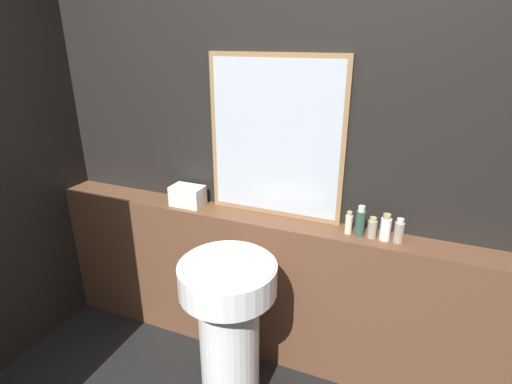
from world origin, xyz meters
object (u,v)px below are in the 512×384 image
mirror (275,139)px  shampoo_bottle (349,223)px  lotion_bottle (372,228)px  towel_stack (188,196)px  conditioner_bottle (360,222)px  body_wash_bottle (386,228)px  hand_soap_bottle (399,231)px  pedestal_sink (230,324)px

mirror → shampoo_bottle: mirror is taller
lotion_bottle → shampoo_bottle: bearing=180.0°
towel_stack → conditioner_bottle: bearing=0.0°
conditioner_bottle → body_wash_bottle: conditioner_bottle is taller
shampoo_bottle → lotion_bottle: size_ratio=1.10×
lotion_bottle → conditioner_bottle: bearing=180.0°
mirror → hand_soap_bottle: (0.68, -0.08, -0.38)m
towel_stack → lotion_bottle: 1.07m
hand_soap_bottle → body_wash_bottle: bearing=180.0°
pedestal_sink → mirror: mirror is taller
lotion_bottle → hand_soap_bottle: (0.13, -0.00, 0.01)m
pedestal_sink → hand_soap_bottle: hand_soap_bottle is taller
pedestal_sink → conditioner_bottle: size_ratio=5.43×
mirror → towel_stack: (-0.52, -0.08, -0.38)m
body_wash_bottle → shampoo_bottle: bearing=-180.0°
conditioner_bottle → lotion_bottle: (0.06, -0.00, -0.02)m
pedestal_sink → towel_stack: (-0.48, 0.44, 0.45)m
pedestal_sink → shampoo_bottle: size_ratio=7.19×
towel_stack → hand_soap_bottle: 1.20m
conditioner_bottle → body_wash_bottle: (0.12, 0.00, -0.01)m
towel_stack → hand_soap_bottle: hand_soap_bottle is taller
mirror → body_wash_bottle: size_ratio=6.30×
pedestal_sink → conditioner_bottle: 0.83m
shampoo_bottle → pedestal_sink: bearing=-136.9°
shampoo_bottle → towel_stack: bearing=-180.0°
hand_soap_bottle → conditioner_bottle: bearing=180.0°
towel_stack → hand_soap_bottle: (1.20, 0.00, -0.00)m
mirror → lotion_bottle: (0.55, -0.08, -0.39)m
shampoo_bottle → conditioner_bottle: bearing=0.0°
conditioner_bottle → body_wash_bottle: size_ratio=1.16×
lotion_bottle → body_wash_bottle: size_ratio=0.80×
mirror → lotion_bottle: mirror is taller
towel_stack → shampoo_bottle: bearing=0.0°
pedestal_sink → conditioner_bottle: bearing=39.9°
body_wash_bottle → lotion_bottle: bearing=-180.0°
towel_stack → hand_soap_bottle: size_ratio=1.54×
mirror → conditioner_bottle: 0.62m
lotion_bottle → body_wash_bottle: bearing=0.0°
towel_stack → body_wash_bottle: 1.14m
towel_stack → conditioner_bottle: 1.01m
shampoo_bottle → mirror: bearing=169.5°
pedestal_sink → body_wash_bottle: (0.65, 0.44, 0.46)m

